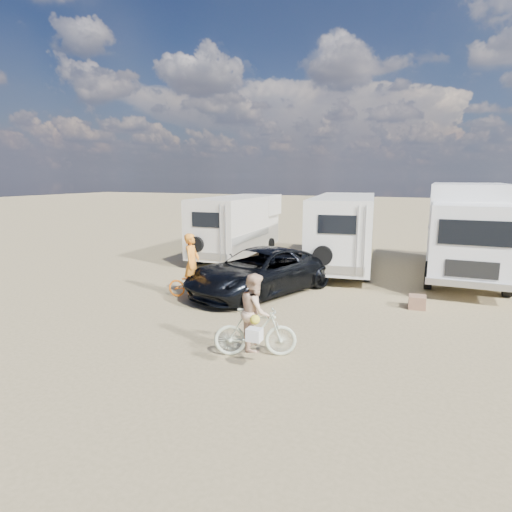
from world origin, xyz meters
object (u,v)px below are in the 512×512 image
at_px(dark_suv, 260,271).
at_px(cooler, 294,276).
at_px(bike_man, 193,285).
at_px(rv_main, 344,232).
at_px(rider_woman, 255,319).
at_px(rv_left, 237,228).
at_px(rider_man, 192,269).
at_px(box_truck, 467,232).
at_px(bike_woman, 255,332).
at_px(crate, 417,302).

distance_m(dark_suv, cooler, 1.96).
relative_size(dark_suv, bike_man, 3.24).
distance_m(rv_main, rider_woman, 9.53).
xyz_separation_m(rv_left, rider_man, (1.59, -6.50, -0.48)).
bearing_deg(cooler, box_truck, 50.31).
distance_m(rv_main, cooler, 3.57).
height_order(rv_left, dark_suv, rv_left).
bearing_deg(rider_man, rv_left, 4.97).
relative_size(bike_man, rider_man, 0.87).
distance_m(rv_main, bike_woman, 9.56).
bearing_deg(box_truck, rv_left, 178.55).
xyz_separation_m(rv_main, rider_man, (-3.34, -6.30, -0.55)).
relative_size(box_truck, bike_woman, 4.20).
bearing_deg(box_truck, cooler, -150.70).
height_order(box_truck, crate, box_truck).
relative_size(rider_woman, cooler, 2.81).
xyz_separation_m(rv_left, crate, (8.07, -4.88, -1.22)).
bearing_deg(dark_suv, rider_man, -121.28).
bearing_deg(rv_left, dark_suv, -59.91).
bearing_deg(rv_main, rider_man, -125.87).
bearing_deg(crate, cooler, 160.19).
height_order(rv_main, bike_woman, rv_main).
bearing_deg(rv_left, rv_main, -4.68).
relative_size(bike_woman, cooler, 3.06).
bearing_deg(rv_main, bike_woman, -96.87).
distance_m(rv_main, bike_man, 7.21).
bearing_deg(rv_main, crate, -64.13).
bearing_deg(dark_suv, bike_woman, -47.04).
height_order(rv_main, rider_man, rv_main).
distance_m(cooler, crate, 4.46).
bearing_deg(dark_suv, rider_woman, -47.04).
xyz_separation_m(rider_man, rider_woman, (3.52, -3.21, -0.12)).
relative_size(bike_woman, rider_woman, 1.09).
bearing_deg(bike_woman, rv_left, 5.47).
relative_size(bike_man, rider_woman, 1.00).
distance_m(rider_woman, cooler, 6.48).
bearing_deg(crate, rv_main, 123.83).
xyz_separation_m(box_truck, rider_man, (-7.86, -6.24, -0.81)).
xyz_separation_m(rv_left, bike_woman, (5.11, -9.70, -0.88)).
bearing_deg(crate, bike_woman, -121.52).
height_order(rv_left, bike_woman, rv_left).
height_order(rider_woman, cooler, rider_woman).
relative_size(rv_main, rider_woman, 4.44).
bearing_deg(bike_man, rv_main, -36.73).
bearing_deg(rider_man, crate, -84.81).
bearing_deg(crate, dark_suv, -176.37).
bearing_deg(box_truck, dark_suv, -141.20).
height_order(rider_man, crate, rider_man).
xyz_separation_m(box_truck, rider_woman, (-4.34, -9.45, -0.93)).
bearing_deg(dark_suv, rv_main, 93.03).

